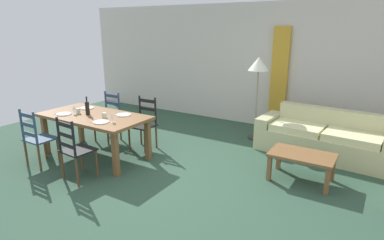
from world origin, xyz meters
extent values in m
cube|color=#2D4B39|center=(0.00, 0.00, -0.01)|extent=(9.60, 9.60, 0.02)
cube|color=beige|center=(0.00, 3.30, 1.35)|extent=(9.60, 0.16, 2.70)
cube|color=gold|center=(0.57, 3.16, 1.10)|extent=(0.35, 0.08, 2.20)
cube|color=brown|center=(-1.59, -0.06, 0.72)|extent=(1.90, 0.96, 0.05)
cube|color=brown|center=(-2.44, -0.44, 0.35)|extent=(0.08, 0.08, 0.70)
cube|color=brown|center=(-0.74, -0.44, 0.35)|extent=(0.08, 0.08, 0.70)
cube|color=brown|center=(-2.44, 0.32, 0.35)|extent=(0.08, 0.08, 0.70)
cube|color=brown|center=(-0.74, 0.32, 0.35)|extent=(0.08, 0.08, 0.70)
cube|color=#2C445D|center=(-2.06, -0.77, 0.45)|extent=(0.42, 0.40, 0.03)
cylinder|color=brown|center=(-2.24, -0.60, 0.22)|extent=(0.04, 0.04, 0.43)
cylinder|color=brown|center=(-1.88, -0.60, 0.22)|extent=(0.04, 0.04, 0.43)
cylinder|color=brown|center=(-2.24, -0.94, 0.22)|extent=(0.04, 0.04, 0.43)
cylinder|color=brown|center=(-1.88, -0.94, 0.22)|extent=(0.04, 0.04, 0.43)
cylinder|color=#2C445D|center=(-2.24, -0.94, 0.71)|extent=(0.04, 0.04, 0.50)
cylinder|color=#2C445D|center=(-1.88, -0.94, 0.71)|extent=(0.04, 0.04, 0.50)
cube|color=#2C445D|center=(-2.06, -0.94, 0.58)|extent=(0.38, 0.03, 0.06)
cube|color=#2C445D|center=(-2.06, -0.94, 0.73)|extent=(0.38, 0.03, 0.06)
cube|color=#2C445D|center=(-2.06, -0.94, 0.88)|extent=(0.38, 0.03, 0.06)
cube|color=black|center=(-1.14, -0.78, 0.45)|extent=(0.45, 0.43, 0.03)
cylinder|color=brown|center=(-1.31, -0.59, 0.22)|extent=(0.04, 0.04, 0.43)
cylinder|color=brown|center=(-0.95, -0.62, 0.22)|extent=(0.04, 0.04, 0.43)
cylinder|color=brown|center=(-1.33, -0.93, 0.22)|extent=(0.04, 0.04, 0.43)
cylinder|color=brown|center=(-0.97, -0.96, 0.22)|extent=(0.04, 0.04, 0.43)
cylinder|color=black|center=(-1.33, -0.93, 0.71)|extent=(0.04, 0.04, 0.50)
cylinder|color=black|center=(-0.97, -0.96, 0.71)|extent=(0.04, 0.04, 0.50)
cube|color=black|center=(-1.15, -0.95, 0.58)|extent=(0.38, 0.05, 0.06)
cube|color=black|center=(-1.15, -0.95, 0.73)|extent=(0.38, 0.05, 0.06)
cube|color=black|center=(-1.15, -0.95, 0.88)|extent=(0.38, 0.05, 0.06)
cube|color=navy|center=(-2.01, 0.63, 0.45)|extent=(0.42, 0.40, 0.03)
cylinder|color=brown|center=(-1.83, 0.46, 0.22)|extent=(0.04, 0.04, 0.43)
cylinder|color=brown|center=(-2.19, 0.46, 0.22)|extent=(0.04, 0.04, 0.43)
cylinder|color=brown|center=(-1.83, 0.80, 0.22)|extent=(0.04, 0.04, 0.43)
cylinder|color=brown|center=(-2.19, 0.80, 0.22)|extent=(0.04, 0.04, 0.43)
cylinder|color=navy|center=(-1.83, 0.80, 0.71)|extent=(0.04, 0.04, 0.50)
cylinder|color=navy|center=(-2.19, 0.80, 0.71)|extent=(0.04, 0.04, 0.50)
cube|color=navy|center=(-2.01, 0.80, 0.58)|extent=(0.38, 0.03, 0.06)
cube|color=navy|center=(-2.01, 0.80, 0.73)|extent=(0.38, 0.03, 0.06)
cube|color=navy|center=(-2.01, 0.80, 0.88)|extent=(0.38, 0.03, 0.06)
cube|color=black|center=(-1.13, 0.65, 0.45)|extent=(0.43, 0.41, 0.03)
cylinder|color=brown|center=(-0.94, 0.48, 0.22)|extent=(0.04, 0.04, 0.43)
cylinder|color=brown|center=(-1.30, 0.47, 0.22)|extent=(0.04, 0.04, 0.43)
cylinder|color=brown|center=(-0.95, 0.82, 0.22)|extent=(0.04, 0.04, 0.43)
cylinder|color=brown|center=(-1.31, 0.81, 0.22)|extent=(0.04, 0.04, 0.43)
cylinder|color=black|center=(-0.95, 0.82, 0.71)|extent=(0.04, 0.04, 0.50)
cylinder|color=black|center=(-1.31, 0.81, 0.71)|extent=(0.04, 0.04, 0.50)
cube|color=black|center=(-1.13, 0.82, 0.58)|extent=(0.38, 0.04, 0.06)
cube|color=black|center=(-1.13, 0.82, 0.73)|extent=(0.38, 0.04, 0.06)
cube|color=black|center=(-1.13, 0.82, 0.88)|extent=(0.38, 0.04, 0.06)
cylinder|color=white|center=(-2.04, -0.31, 0.76)|extent=(0.24, 0.24, 0.02)
cube|color=silver|center=(-2.19, -0.31, 0.75)|extent=(0.02, 0.17, 0.01)
cylinder|color=white|center=(-1.14, -0.31, 0.76)|extent=(0.24, 0.24, 0.02)
cube|color=silver|center=(-1.29, -0.31, 0.75)|extent=(0.02, 0.17, 0.01)
cylinder|color=white|center=(-2.04, 0.19, 0.76)|extent=(0.24, 0.24, 0.02)
cube|color=silver|center=(-2.19, 0.19, 0.75)|extent=(0.02, 0.17, 0.01)
cylinder|color=white|center=(-1.14, 0.19, 0.76)|extent=(0.24, 0.24, 0.02)
cube|color=silver|center=(-1.29, 0.19, 0.75)|extent=(0.02, 0.17, 0.01)
cylinder|color=black|center=(-1.68, -0.10, 0.86)|extent=(0.07, 0.07, 0.22)
cylinder|color=black|center=(-1.68, -0.10, 1.01)|extent=(0.02, 0.02, 0.08)
cylinder|color=black|center=(-1.68, -0.10, 1.06)|extent=(0.03, 0.03, 0.02)
cylinder|color=white|center=(-1.90, -0.20, 0.75)|extent=(0.06, 0.06, 0.01)
cylinder|color=white|center=(-1.90, -0.20, 0.79)|extent=(0.01, 0.01, 0.07)
cone|color=white|center=(-1.90, -0.20, 0.87)|extent=(0.06, 0.06, 0.08)
cylinder|color=white|center=(-1.00, -0.21, 0.75)|extent=(0.06, 0.06, 0.01)
cylinder|color=white|center=(-1.00, -0.21, 0.79)|extent=(0.01, 0.01, 0.07)
cone|color=white|center=(-1.00, -0.21, 0.87)|extent=(0.06, 0.06, 0.08)
cylinder|color=white|center=(-1.89, 0.07, 0.75)|extent=(0.06, 0.06, 0.01)
cylinder|color=white|center=(-1.89, 0.07, 0.79)|extent=(0.01, 0.01, 0.07)
cone|color=white|center=(-1.89, 0.07, 0.87)|extent=(0.06, 0.06, 0.08)
cylinder|color=beige|center=(-1.29, -0.09, 0.80)|extent=(0.07, 0.07, 0.09)
cylinder|color=beige|center=(-1.88, -0.13, 0.80)|extent=(0.07, 0.07, 0.09)
cube|color=#C1C08B|center=(1.77, 2.04, 0.20)|extent=(1.85, 0.93, 0.40)
cube|color=#C1C08B|center=(1.79, 2.33, 0.40)|extent=(1.81, 0.33, 0.80)
cube|color=#C1C08B|center=(0.76, 2.11, 0.29)|extent=(0.30, 0.82, 0.58)
cube|color=beige|center=(2.22, 1.95, 0.46)|extent=(0.90, 0.70, 0.12)
cube|color=beige|center=(1.32, 2.02, 0.46)|extent=(0.90, 0.70, 0.12)
cube|color=brown|center=(1.67, 0.89, 0.40)|extent=(0.90, 0.56, 0.04)
cube|color=brown|center=(1.27, 0.66, 0.19)|extent=(0.06, 0.06, 0.38)
cube|color=brown|center=(2.07, 0.66, 0.19)|extent=(0.06, 0.06, 0.38)
cube|color=brown|center=(1.27, 1.12, 0.19)|extent=(0.06, 0.06, 0.38)
cube|color=brown|center=(2.07, 1.12, 0.19)|extent=(0.06, 0.06, 0.38)
cylinder|color=#332D28|center=(0.42, 2.29, 0.01)|extent=(0.28, 0.28, 0.03)
cylinder|color=gray|center=(0.42, 2.29, 0.71)|extent=(0.03, 0.03, 1.35)
cone|color=silver|center=(0.42, 2.29, 1.51)|extent=(0.40, 0.40, 0.26)
camera|label=1|loc=(2.58, -3.61, 2.18)|focal=29.94mm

